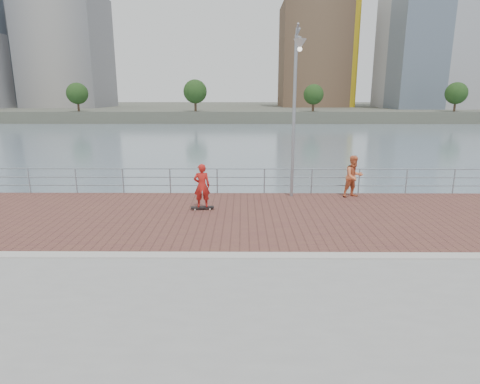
{
  "coord_description": "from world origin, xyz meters",
  "views": [
    {
      "loc": [
        0.08,
        -10.02,
        4.27
      ],
      "look_at": [
        0.0,
        2.0,
        1.3
      ],
      "focal_mm": 30.0,
      "sensor_mm": 36.0,
      "label": 1
    }
  ],
  "objects_px": {
    "guardrail": "(241,178)",
    "street_lamp": "(296,84)",
    "bystander": "(354,176)",
    "skateboarder": "(202,186)"
  },
  "relations": [
    {
      "from": "guardrail",
      "to": "street_lamp",
      "type": "bearing_deg",
      "value": -24.36
    },
    {
      "from": "guardrail",
      "to": "bystander",
      "type": "xyz_separation_m",
      "value": [
        4.72,
        -0.62,
        0.2
      ]
    },
    {
      "from": "guardrail",
      "to": "skateboarder",
      "type": "height_order",
      "value": "skateboarder"
    },
    {
      "from": "guardrail",
      "to": "bystander",
      "type": "bearing_deg",
      "value": -7.51
    },
    {
      "from": "guardrail",
      "to": "bystander",
      "type": "relative_size",
      "value": 22.31
    },
    {
      "from": "guardrail",
      "to": "bystander",
      "type": "distance_m",
      "value": 4.76
    },
    {
      "from": "guardrail",
      "to": "skateboarder",
      "type": "xyz_separation_m",
      "value": [
        -1.43,
        -2.56,
        0.24
      ]
    },
    {
      "from": "street_lamp",
      "to": "skateboarder",
      "type": "height_order",
      "value": "street_lamp"
    },
    {
      "from": "guardrail",
      "to": "street_lamp",
      "type": "xyz_separation_m",
      "value": [
        2.16,
        -0.98,
        3.94
      ]
    },
    {
      "from": "bystander",
      "to": "skateboarder",
      "type": "bearing_deg",
      "value": 177.93
    }
  ]
}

